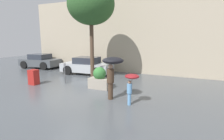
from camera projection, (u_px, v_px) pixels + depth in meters
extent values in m
plane|color=#51565B|center=(79.00, 94.00, 8.70)|extent=(40.00, 40.00, 0.00)
cube|color=#B7A88E|center=(125.00, 35.00, 13.99)|extent=(18.00, 0.30, 6.00)
cube|color=#9E9384|center=(100.00, 83.00, 9.70)|extent=(1.17, 0.62, 0.58)
sphere|color=#337033|center=(100.00, 73.00, 9.60)|extent=(0.71, 0.71, 0.71)
cylinder|color=#473323|center=(110.00, 91.00, 7.93)|extent=(0.23, 0.23, 0.78)
cylinder|color=#473323|center=(110.00, 76.00, 7.81)|extent=(0.33, 0.33, 0.62)
sphere|color=tan|center=(110.00, 67.00, 7.73)|extent=(0.21, 0.21, 0.21)
cylinder|color=#4C4C51|center=(113.00, 68.00, 7.65)|extent=(0.02, 0.02, 0.67)
ellipsoid|color=black|center=(113.00, 61.00, 7.59)|extent=(0.94, 0.94, 0.30)
cylinder|color=#669ED1|center=(129.00, 99.00, 7.27)|extent=(0.15, 0.15, 0.51)
cylinder|color=#669ED1|center=(129.00, 89.00, 7.19)|extent=(0.21, 0.21, 0.40)
sphere|color=#997056|center=(130.00, 82.00, 7.15)|extent=(0.14, 0.14, 0.14)
cylinder|color=#4C4C51|center=(132.00, 82.00, 7.13)|extent=(0.02, 0.02, 0.50)
ellipsoid|color=maroon|center=(132.00, 76.00, 7.09)|extent=(0.59, 0.59, 0.19)
cube|color=#B7BCC1|center=(87.00, 67.00, 13.74)|extent=(4.03, 2.05, 0.64)
cube|color=#2D333D|center=(87.00, 60.00, 13.64)|extent=(1.86, 1.62, 0.48)
cylinder|color=black|center=(68.00, 70.00, 13.37)|extent=(0.72, 0.27, 0.70)
cylinder|color=black|center=(80.00, 67.00, 15.00)|extent=(0.72, 0.27, 0.70)
cylinder|color=black|center=(96.00, 72.00, 12.55)|extent=(0.72, 0.27, 0.70)
cylinder|color=black|center=(106.00, 68.00, 14.17)|extent=(0.72, 0.27, 0.70)
cube|color=#4C5156|center=(40.00, 62.00, 16.55)|extent=(3.74, 2.07, 0.64)
cube|color=#2D333D|center=(40.00, 56.00, 16.45)|extent=(1.75, 1.64, 0.48)
cylinder|color=black|center=(24.00, 65.00, 16.13)|extent=(0.72, 0.28, 0.70)
cylinder|color=black|center=(38.00, 62.00, 17.76)|extent=(0.72, 0.28, 0.70)
cylinder|color=black|center=(44.00, 66.00, 15.40)|extent=(0.72, 0.28, 0.70)
cylinder|color=black|center=(56.00, 63.00, 17.03)|extent=(0.72, 0.28, 0.70)
cylinder|color=brown|center=(92.00, 50.00, 11.42)|extent=(0.25, 0.25, 4.02)
ellipsoid|color=#2D5628|center=(91.00, 5.00, 10.92)|extent=(2.97, 2.97, 2.53)
cylinder|color=#595B60|center=(65.00, 75.00, 10.80)|extent=(0.05, 0.05, 1.05)
cylinder|color=gray|center=(64.00, 65.00, 10.69)|extent=(0.14, 0.14, 0.20)
cube|color=#B2231E|center=(34.00, 77.00, 10.50)|extent=(0.50, 0.44, 0.90)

